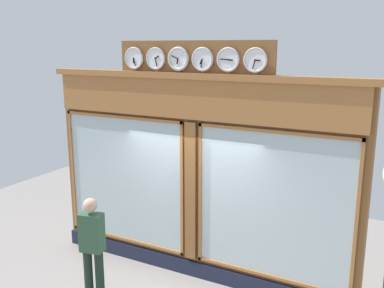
{
  "coord_description": "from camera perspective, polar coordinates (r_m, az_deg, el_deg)",
  "views": [
    {
      "loc": [
        -3.25,
        6.08,
        3.96
      ],
      "look_at": [
        0.0,
        0.0,
        2.38
      ],
      "focal_mm": 40.13,
      "sensor_mm": 36.0,
      "label": 1
    }
  ],
  "objects": [
    {
      "name": "shop_facade",
      "position": [
        7.33,
        0.46,
        -4.12
      ],
      "size": [
        5.65,
        0.42,
        4.05
      ],
      "color": "brown",
      "rests_on": "ground_plane"
    },
    {
      "name": "pedestrian",
      "position": [
        7.06,
        -13.11,
        -12.85
      ],
      "size": [
        0.4,
        0.29,
        1.69
      ],
      "color": "#1C2F21",
      "rests_on": "ground_plane"
    }
  ]
}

